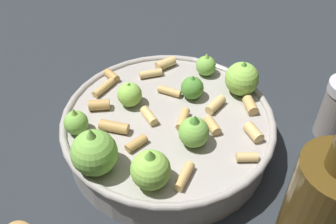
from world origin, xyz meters
TOP-DOWN VIEW (x-y plane):
  - ground_plane at (0.00, 0.00)m, footprint 2.40×2.40m
  - cooking_pan at (0.00, 0.00)m, footprint 0.25×0.25m

SIDE VIEW (x-z plane):
  - ground_plane at x=0.00m, z-range 0.00..0.00m
  - cooking_pan at x=0.00m, z-range -0.02..0.08m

